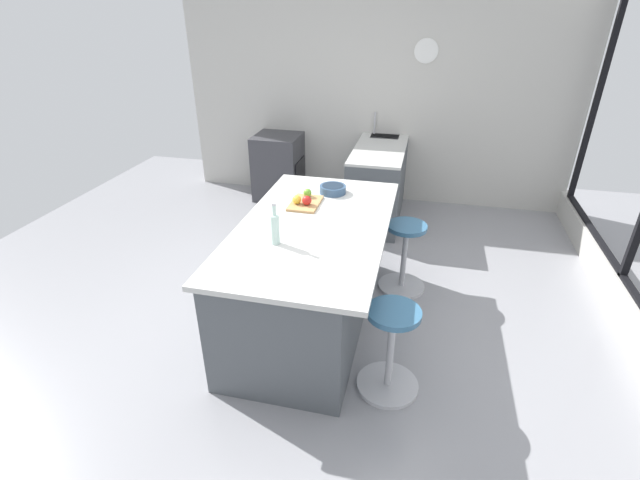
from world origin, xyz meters
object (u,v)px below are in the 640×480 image
(stool_by_window, at_px, (404,259))
(cutting_board, at_px, (305,203))
(apple_yellow, at_px, (297,199))
(kitchen_island, at_px, (309,272))
(stool_middle, at_px, (390,352))
(apple_green, at_px, (307,193))
(apple_red, at_px, (307,200))
(water_bottle, at_px, (275,228))
(fruit_bowl, at_px, (333,189))
(oven_range, at_px, (279,167))

(stool_by_window, relative_size, cutting_board, 1.86)
(apple_yellow, bearing_deg, kitchen_island, 29.86)
(stool_by_window, distance_m, stool_middle, 1.30)
(kitchen_island, height_order, stool_middle, kitchen_island)
(stool_middle, height_order, apple_green, apple_green)
(stool_by_window, xyz_separation_m, cutting_board, (0.30, -0.86, 0.60))
(apple_red, relative_size, apple_yellow, 1.06)
(water_bottle, relative_size, fruit_bowl, 1.32)
(oven_range, bearing_deg, stool_by_window, 43.68)
(stool_by_window, bearing_deg, apple_yellow, -69.59)
(stool_middle, xyz_separation_m, apple_yellow, (-0.96, -0.92, 0.65))
(stool_middle, height_order, fruit_bowl, fruit_bowl)
(oven_range, height_order, apple_yellow, apple_yellow)
(apple_green, bearing_deg, water_bottle, -0.67)
(kitchen_island, relative_size, apple_red, 25.68)
(stool_by_window, xyz_separation_m, apple_red, (0.35, -0.83, 0.65))
(apple_green, distance_m, water_bottle, 0.85)
(stool_middle, distance_m, apple_green, 1.57)
(oven_range, height_order, stool_by_window, oven_range)
(water_bottle, bearing_deg, apple_yellow, -176.79)
(stool_by_window, height_order, apple_green, apple_green)
(kitchen_island, distance_m, cutting_board, 0.59)
(kitchen_island, height_order, apple_yellow, apple_yellow)
(stool_by_window, bearing_deg, fruit_bowl, -90.88)
(apple_red, bearing_deg, water_bottle, -4.27)
(stool_by_window, distance_m, water_bottle, 1.53)
(kitchen_island, bearing_deg, oven_range, -156.98)
(oven_range, xyz_separation_m, stool_middle, (3.23, 1.84, -0.12))
(stool_by_window, distance_m, fruit_bowl, 0.93)
(apple_green, bearing_deg, cutting_board, 5.94)
(fruit_bowl, bearing_deg, kitchen_island, -5.05)
(apple_red, relative_size, water_bottle, 0.26)
(cutting_board, bearing_deg, apple_green, -174.06)
(stool_by_window, xyz_separation_m, apple_green, (0.17, -0.87, 0.65))
(cutting_board, xyz_separation_m, apple_yellow, (0.05, -0.06, 0.05))
(stool_middle, distance_m, cutting_board, 1.46)
(cutting_board, distance_m, apple_yellow, 0.09)
(stool_by_window, distance_m, apple_red, 1.11)
(oven_range, xyz_separation_m, cutting_board, (2.23, 0.98, 0.48))
(apple_red, distance_m, apple_yellow, 0.09)
(stool_by_window, height_order, fruit_bowl, fruit_bowl)
(oven_range, distance_m, apple_green, 2.37)
(kitchen_island, distance_m, apple_yellow, 0.62)
(kitchen_island, distance_m, apple_red, 0.60)
(apple_green, relative_size, fruit_bowl, 0.31)
(kitchen_island, distance_m, fruit_bowl, 0.82)
(stool_by_window, relative_size, water_bottle, 2.14)
(oven_range, relative_size, water_bottle, 2.77)
(kitchen_island, bearing_deg, stool_by_window, 131.13)
(cutting_board, relative_size, apple_red, 4.48)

